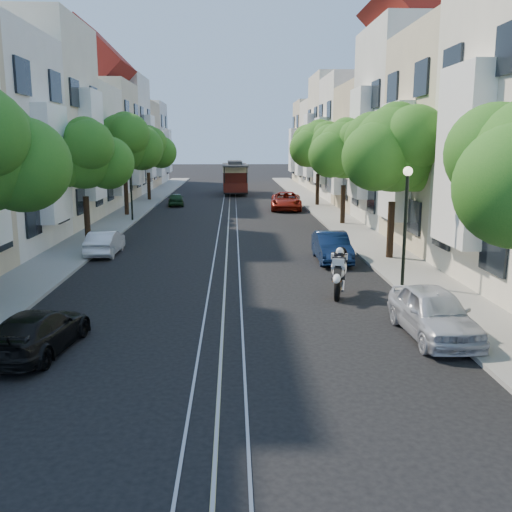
{
  "coord_description": "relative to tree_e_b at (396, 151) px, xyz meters",
  "views": [
    {
      "loc": [
        0.33,
        -15.42,
        5.05
      ],
      "look_at": [
        1.04,
        2.53,
        1.5
      ],
      "focal_mm": 40.0,
      "sensor_mm": 36.0,
      "label": 1
    }
  ],
  "objects": [
    {
      "name": "sidewalk_west",
      "position": [
        -14.51,
        19.02,
        -4.67
      ],
      "size": [
        2.5,
        80.0,
        0.12
      ],
      "primitive_type": "cube",
      "color": "gray",
      "rests_on": "ground"
    },
    {
      "name": "townhouses_east",
      "position": [
        4.61,
        18.94,
        0.45
      ],
      "size": [
        7.75,
        72.0,
        12.0
      ],
      "color": "beige",
      "rests_on": "ground"
    },
    {
      "name": "tree_w_c",
      "position": [
        -14.4,
        16.0,
        0.34
      ],
      "size": [
        5.13,
        4.28,
        7.09
      ],
      "color": "black",
      "rests_on": "ground"
    },
    {
      "name": "tree_e_d",
      "position": [
        0.0,
        22.0,
        0.13
      ],
      "size": [
        5.01,
        4.16,
        6.85
      ],
      "color": "black",
      "rests_on": "ground"
    },
    {
      "name": "sidewalk_east",
      "position": [
        -0.01,
        19.02,
        -4.67
      ],
      "size": [
        2.5,
        80.0,
        0.12
      ],
      "primitive_type": "cube",
      "color": "gray",
      "rests_on": "ground"
    },
    {
      "name": "lamp_west",
      "position": [
        -13.56,
        13.02,
        -1.89
      ],
      "size": [
        0.32,
        0.32,
        4.16
      ],
      "color": "black",
      "rests_on": "ground"
    },
    {
      "name": "rail_slot",
      "position": [
        -7.26,
        19.02,
        -4.72
      ],
      "size": [
        0.06,
        80.0,
        0.02
      ],
      "primitive_type": "cube",
      "color": "gray",
      "rests_on": "ground"
    },
    {
      "name": "rail_left",
      "position": [
        -7.81,
        19.02,
        -4.72
      ],
      "size": [
        0.06,
        80.0,
        0.02
      ],
      "primitive_type": "cube",
      "color": "gray",
      "rests_on": "ground"
    },
    {
      "name": "sportbike_rider",
      "position": [
        -3.4,
        -5.82,
        -3.82
      ],
      "size": [
        0.92,
        2.21,
        1.59
      ],
      "rotation": [
        0.0,
        0.0,
        -0.25
      ],
      "color": "black",
      "rests_on": "ground"
    },
    {
      "name": "townhouses_west",
      "position": [
        -19.13,
        18.94,
        0.35
      ],
      "size": [
        7.75,
        72.0,
        11.76
      ],
      "color": "silver",
      "rests_on": "ground"
    },
    {
      "name": "tree_e_c",
      "position": [
        -0.0,
        11.0,
        -0.13
      ],
      "size": [
        4.84,
        3.99,
        6.52
      ],
      "color": "black",
      "rests_on": "ground"
    },
    {
      "name": "tree_w_b",
      "position": [
        -14.4,
        5.0,
        -0.34
      ],
      "size": [
        4.72,
        3.87,
        6.27
      ],
      "color": "black",
      "rests_on": "ground"
    },
    {
      "name": "cable_car",
      "position": [
        -6.76,
        34.07,
        -2.94
      ],
      "size": [
        2.62,
        7.94,
        3.04
      ],
      "rotation": [
        0.0,
        0.0,
        0.02
      ],
      "color": "black",
      "rests_on": "ground"
    },
    {
      "name": "parked_car_w_far",
      "position": [
        -11.66,
        22.69,
        -4.2
      ],
      "size": [
        1.56,
        3.24,
        1.07
      ],
      "primitive_type": "imported",
      "rotation": [
        0.0,
        0.0,
        3.24
      ],
      "color": "#153519",
      "rests_on": "ground"
    },
    {
      "name": "lamp_east",
      "position": [
        -0.96,
        -4.98,
        -1.89
      ],
      "size": [
        0.32,
        0.32,
        4.16
      ],
      "color": "black",
      "rests_on": "ground"
    },
    {
      "name": "parked_car_e_mid",
      "position": [
        -2.66,
        -0.16,
        -4.1
      ],
      "size": [
        1.36,
        3.83,
        1.26
      ],
      "primitive_type": "imported",
      "rotation": [
        0.0,
        0.0,
        -0.01
      ],
      "color": "#0C1C3C",
      "rests_on": "ground"
    },
    {
      "name": "tree_e_b",
      "position": [
        0.0,
        0.0,
        0.0
      ],
      "size": [
        4.93,
        4.08,
        6.68
      ],
      "color": "black",
      "rests_on": "ground"
    },
    {
      "name": "parked_car_w_near",
      "position": [
        -11.73,
        -10.89,
        -4.2
      ],
      "size": [
        1.98,
        3.87,
        1.08
      ],
      "primitive_type": "imported",
      "rotation": [
        0.0,
        0.0,
        3.01
      ],
      "color": "black",
      "rests_on": "ground"
    },
    {
      "name": "rail_right",
      "position": [
        -6.71,
        19.02,
        -4.72
      ],
      "size": [
        0.06,
        80.0,
        0.02
      ],
      "primitive_type": "cube",
      "color": "gray",
      "rests_on": "ground"
    },
    {
      "name": "ground",
      "position": [
        -7.26,
        19.02,
        -4.73
      ],
      "size": [
        200.0,
        200.0,
        0.0
      ],
      "primitive_type": "plane",
      "color": "black",
      "rests_on": "ground"
    },
    {
      "name": "parked_car_e_near",
      "position": [
        -1.66,
        -10.12,
        -4.07
      ],
      "size": [
        1.69,
        3.94,
        1.33
      ],
      "primitive_type": "imported",
      "rotation": [
        0.0,
        0.0,
        0.03
      ],
      "color": "#B4B7C1",
      "rests_on": "ground"
    },
    {
      "name": "lane_line",
      "position": [
        -7.26,
        19.02,
        -4.73
      ],
      "size": [
        0.08,
        80.0,
        0.01
      ],
      "primitive_type": "cube",
      "color": "tan",
      "rests_on": "ground"
    },
    {
      "name": "parked_car_e_far",
      "position": [
        -2.86,
        19.42,
        -4.04
      ],
      "size": [
        2.66,
        5.12,
        1.38
      ],
      "primitive_type": "imported",
      "rotation": [
        0.0,
        0.0,
        -0.08
      ],
      "color": "maroon",
      "rests_on": "ground"
    },
    {
      "name": "parked_car_w_mid",
      "position": [
        -12.86,
        1.71,
        -4.17
      ],
      "size": [
        1.22,
        3.45,
        1.13
      ],
      "primitive_type": "imported",
      "rotation": [
        0.0,
        0.0,
        3.14
      ],
      "color": "silver",
      "rests_on": "ground"
    },
    {
      "name": "tree_w_d",
      "position": [
        -14.4,
        27.0,
        -0.13
      ],
      "size": [
        4.84,
        3.99,
        6.52
      ],
      "color": "black",
      "rests_on": "ground"
    }
  ]
}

